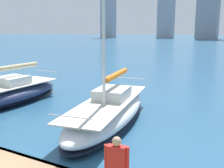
{
  "coord_description": "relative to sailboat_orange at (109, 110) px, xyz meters",
  "views": [
    {
      "loc": [
        -6.76,
        4.6,
        4.84
      ],
      "look_at": [
        -0.66,
        -6.71,
        2.2
      ],
      "focal_mm": 42.0,
      "sensor_mm": 36.0,
      "label": 1
    }
  ],
  "objects": [
    {
      "name": "sailboat_orange",
      "position": [
        0.0,
        0.0,
        0.0
      ],
      "size": [
        4.26,
        9.7,
        11.04
      ],
      "color": "white",
      "rests_on": "ground"
    },
    {
      "name": "person_red_shirt",
      "position": [
        -3.78,
        6.42,
        0.95
      ],
      "size": [
        0.62,
        0.3,
        1.72
      ],
      "color": "#4C473D",
      "rests_on": "dock_pier"
    },
    {
      "name": "sailboat_tan",
      "position": [
        7.79,
        -0.03,
        0.02
      ],
      "size": [
        3.1,
        8.43,
        12.46
      ],
      "color": "navy",
      "rests_on": "ground"
    }
  ]
}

